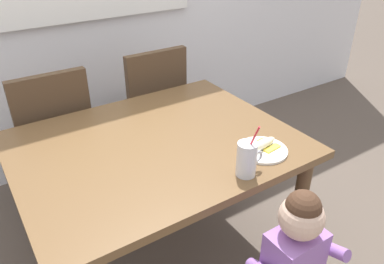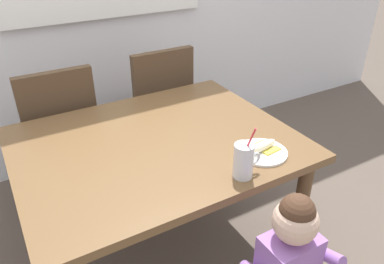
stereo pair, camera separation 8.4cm
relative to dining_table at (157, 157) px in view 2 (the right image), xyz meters
name	(u,v)px [view 2 (the right image)]	position (x,y,z in m)	size (l,w,h in m)	color
ground_plane	(162,251)	(0.00, 0.00, -0.65)	(24.00, 24.00, 0.00)	brown
dining_table	(157,157)	(0.00, 0.00, 0.00)	(1.31, 1.05, 0.75)	brown
dining_chair_left	(60,130)	(-0.32, 0.72, -0.11)	(0.44, 0.44, 0.96)	#4C3826
dining_chair_right	(157,105)	(0.35, 0.75, -0.11)	(0.44, 0.44, 0.96)	#4C3826
toddler_standing	(288,260)	(0.21, -0.73, -0.12)	(0.33, 0.24, 0.84)	#3F4760
milk_cup	(244,162)	(0.19, -0.44, 0.16)	(0.13, 0.09, 0.25)	silver
snack_plate	(262,152)	(0.37, -0.34, 0.10)	(0.23, 0.23, 0.01)	white
peeled_banana	(262,146)	(0.37, -0.33, 0.13)	(0.17, 0.11, 0.07)	#F4EAC6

